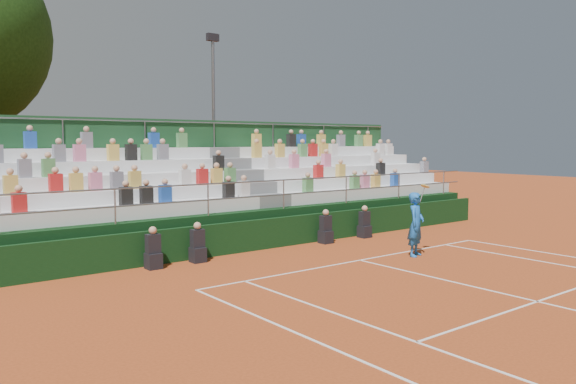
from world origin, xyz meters
TOP-DOWN VIEW (x-y plane):
  - ground at (0.00, 0.00)m, footprint 90.00×90.00m
  - courtside_wall at (0.00, 3.20)m, footprint 20.00×0.15m
  - line_officials at (-1.30, 2.75)m, footprint 8.72×0.40m
  - grandstand at (-0.02, 6.44)m, footprint 20.00×5.20m
  - tennis_player at (1.81, -0.60)m, footprint 0.95×0.71m
  - floodlight_mast at (2.22, 12.26)m, footprint 0.60×0.25m

SIDE VIEW (x-z plane):
  - ground at x=0.00m, z-range 0.00..0.00m
  - line_officials at x=-1.30m, z-range -0.12..1.07m
  - courtside_wall at x=0.00m, z-range 0.00..1.00m
  - tennis_player at x=1.81m, z-range -0.12..2.10m
  - grandstand at x=-0.02m, z-range -1.12..3.28m
  - floodlight_mast at x=2.22m, z-range 0.68..9.38m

